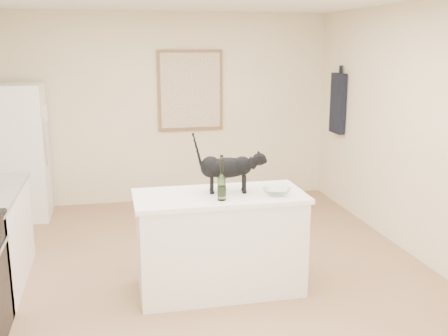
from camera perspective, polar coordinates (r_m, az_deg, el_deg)
floor at (r=5.13m, az=-2.04°, el=-11.96°), size 5.50×5.50×0.00m
wall_back at (r=7.42m, az=-5.94°, el=6.34°), size 4.50×0.00×4.50m
wall_front at (r=2.18m, az=10.93°, el=-10.98°), size 4.50×0.00×4.50m
wall_right at (r=5.57m, az=21.29°, el=3.20°), size 0.00×5.50×5.50m
island_base at (r=4.80m, az=-0.46°, el=-8.21°), size 1.44×0.67×0.86m
island_top at (r=4.65m, az=-0.47°, el=-3.05°), size 1.50×0.70×0.04m
fridge at (r=7.14m, az=-21.22°, el=1.57°), size 0.68×0.68×1.70m
artwork_frame at (r=7.40m, az=-3.63°, el=8.31°), size 0.90×0.03×1.10m
artwork_canvas at (r=7.39m, az=-3.61°, el=8.30°), size 0.82×0.00×1.02m
hanging_garment at (r=7.31m, az=12.13°, el=6.80°), size 0.08×0.34×0.80m
black_cat at (r=4.65m, az=0.31°, el=-0.25°), size 0.59×0.25×0.40m
wine_bottle at (r=4.42m, az=-0.25°, el=-1.36°), size 0.08×0.08×0.34m
glass_bowl at (r=4.63m, az=5.69°, el=-2.55°), size 0.31×0.31×0.06m
fridge_paper at (r=7.02m, az=-18.76°, el=5.58°), size 0.06×0.15×0.20m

